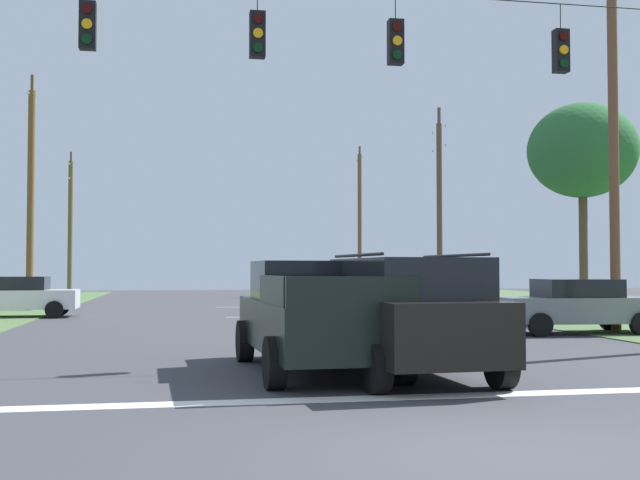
% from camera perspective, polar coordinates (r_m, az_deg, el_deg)
% --- Properties ---
extents(ground_plane, '(120.00, 120.00, 0.00)m').
position_cam_1_polar(ground_plane, '(8.20, 12.25, -14.81)').
color(ground_plane, '#3D3D42').
extents(stop_bar_stripe, '(15.04, 0.45, 0.01)m').
position_cam_1_polar(stop_bar_stripe, '(11.27, 5.63, -11.31)').
color(stop_bar_stripe, white).
rests_on(stop_bar_stripe, ground).
extents(lane_dash_0, '(2.50, 0.15, 0.01)m').
position_cam_1_polar(lane_dash_0, '(17.07, 0.01, -8.17)').
color(lane_dash_0, white).
rests_on(lane_dash_0, ground).
extents(lane_dash_1, '(2.50, 0.15, 0.01)m').
position_cam_1_polar(lane_dash_1, '(23.61, -2.92, -6.48)').
color(lane_dash_1, white).
rests_on(lane_dash_1, ground).
extents(lane_dash_2, '(2.50, 0.15, 0.01)m').
position_cam_1_polar(lane_dash_2, '(29.61, -4.45, -5.59)').
color(lane_dash_2, white).
rests_on(lane_dash_2, ground).
extents(lane_dash_3, '(2.50, 0.15, 0.01)m').
position_cam_1_polar(lane_dash_3, '(37.29, -5.68, -4.86)').
color(lane_dash_3, white).
rests_on(lane_dash_3, ground).
extents(overhead_signal_span, '(17.91, 0.31, 7.98)m').
position_cam_1_polar(overhead_signal_span, '(16.33, 0.07, 7.29)').
color(overhead_signal_span, brown).
rests_on(overhead_signal_span, ground).
extents(pickup_truck, '(2.44, 5.47, 1.95)m').
position_cam_1_polar(pickup_truck, '(13.90, -0.48, -5.57)').
color(pickup_truck, black).
rests_on(pickup_truck, ground).
extents(suv_black, '(2.42, 4.90, 2.05)m').
position_cam_1_polar(suv_black, '(13.24, 6.12, -5.33)').
color(suv_black, black).
rests_on(suv_black, ground).
extents(distant_car_crossing_white, '(4.33, 2.07, 1.52)m').
position_cam_1_polar(distant_car_crossing_white, '(31.31, -21.11, -3.83)').
color(distant_car_crossing_white, silver).
rests_on(distant_car_crossing_white, ground).
extents(distant_car_oncoming, '(2.18, 4.38, 1.52)m').
position_cam_1_polar(distant_car_oncoming, '(34.94, 7.04, -3.76)').
color(distant_car_oncoming, navy).
rests_on(distant_car_oncoming, ground).
extents(distant_car_far_parked, '(4.42, 2.27, 1.52)m').
position_cam_1_polar(distant_car_far_parked, '(23.04, 18.16, -4.53)').
color(distant_car_far_parked, slate).
rests_on(distant_car_far_parked, ground).
extents(utility_pole_mid_right, '(0.29, 1.67, 10.97)m').
position_cam_1_polar(utility_pole_mid_right, '(24.48, 20.56, 6.36)').
color(utility_pole_mid_right, brown).
rests_on(utility_pole_mid_right, ground).
extents(utility_pole_far_right, '(0.27, 1.96, 9.58)m').
position_cam_1_polar(utility_pole_far_right, '(38.06, 8.68, 2.36)').
color(utility_pole_far_right, brown).
rests_on(utility_pole_far_right, ground).
extents(utility_pole_near_left, '(0.28, 1.58, 10.11)m').
position_cam_1_polar(utility_pole_near_left, '(53.05, 2.91, 1.29)').
color(utility_pole_near_left, brown).
rests_on(utility_pole_near_left, ground).
extents(utility_pole_distant_right, '(0.30, 1.84, 10.21)m').
position_cam_1_polar(utility_pole_distant_right, '(36.03, -20.28, 2.98)').
color(utility_pole_distant_right, brown).
rests_on(utility_pole_distant_right, ground).
extents(utility_pole_distant_left, '(0.30, 1.66, 9.24)m').
position_cam_1_polar(utility_pole_distant_left, '(52.04, -17.69, 1.04)').
color(utility_pole_distant_left, brown).
rests_on(utility_pole_distant_left, ground).
extents(tree_roadside_right, '(3.70, 3.70, 7.49)m').
position_cam_1_polar(tree_roadside_right, '(28.48, 18.52, 6.13)').
color(tree_roadside_right, brown).
rests_on(tree_roadside_right, ground).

